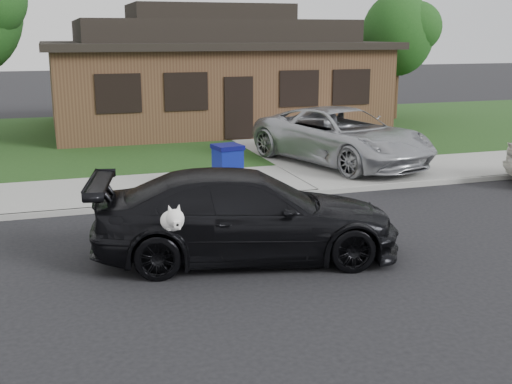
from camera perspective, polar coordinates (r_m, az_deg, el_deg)
name	(u,v)px	position (r m, az deg, el deg)	size (l,w,h in m)	color
ground	(195,260)	(10.86, -5.40, -6.02)	(120.00, 120.00, 0.00)	black
sidewalk	(149,189)	(15.56, -9.45, 0.23)	(60.00, 3.00, 0.12)	gray
curb	(160,205)	(14.13, -8.52, -1.13)	(60.00, 0.12, 0.12)	gray
lawn	(115,139)	(23.36, -12.44, 4.66)	(60.00, 13.00, 0.13)	#193814
driveway	(304,143)	(21.88, 4.25, 4.35)	(4.50, 13.00, 0.14)	gray
sedan	(246,215)	(10.71, -0.88, -2.07)	(5.41, 3.05, 1.48)	black
minivan	(342,136)	(18.06, 7.63, 4.95)	(2.57, 5.57, 1.55)	#A9ABB0
recycling_bin	(228,166)	(15.17, -2.53, 2.31)	(0.72, 0.72, 1.03)	navy
house	(210,74)	(25.77, -4.13, 10.42)	(12.60, 8.60, 4.65)	#422B1C
tree_1	(402,33)	(28.26, 12.84, 13.63)	(3.15, 3.00, 5.25)	#332114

